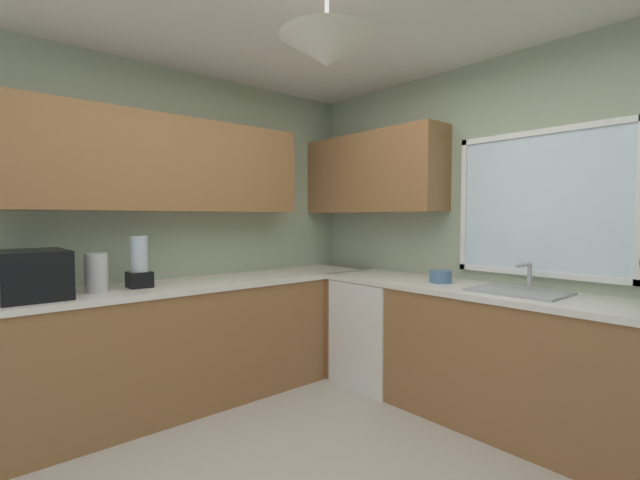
# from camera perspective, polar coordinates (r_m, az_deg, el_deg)

# --- Properties ---
(room_shell) EXTENTS (3.95, 3.68, 2.64)m
(room_shell) POSITION_cam_1_polar(r_m,az_deg,el_deg) (2.66, 2.51, 10.38)
(room_shell) COLOR #9EAD8E
(room_shell) RESTS_ON ground_plane
(counter_run_left) EXTENTS (0.65, 3.29, 0.92)m
(counter_run_left) POSITION_cam_1_polar(r_m,az_deg,el_deg) (3.55, -17.16, -12.63)
(counter_run_left) COLOR olive
(counter_run_left) RESTS_ON ground_plane
(counter_run_back) EXTENTS (3.04, 0.65, 0.92)m
(counter_run_back) POSITION_cam_1_polar(r_m,az_deg,el_deg) (3.27, 23.74, -14.09)
(counter_run_back) COLOR olive
(counter_run_back) RESTS_ON ground_plane
(dishwasher) EXTENTS (0.60, 0.60, 0.87)m
(dishwasher) POSITION_cam_1_polar(r_m,az_deg,el_deg) (3.87, 7.53, -11.59)
(dishwasher) COLOR white
(dishwasher) RESTS_ON ground_plane
(microwave) EXTENTS (0.48, 0.36, 0.29)m
(microwave) POSITION_cam_1_polar(r_m,az_deg,el_deg) (3.19, -33.05, -3.72)
(microwave) COLOR black
(microwave) RESTS_ON counter_run_left
(kettle) EXTENTS (0.14, 0.14, 0.26)m
(kettle) POSITION_cam_1_polar(r_m,az_deg,el_deg) (3.23, -26.82, -3.78)
(kettle) COLOR #B7B7BC
(kettle) RESTS_ON counter_run_left
(sink_assembly) EXTENTS (0.57, 0.40, 0.19)m
(sink_assembly) POSITION_cam_1_polar(r_m,az_deg,el_deg) (3.17, 24.21, -5.98)
(sink_assembly) COLOR #9EA0A5
(sink_assembly) RESTS_ON counter_run_back
(bowl) EXTENTS (0.16, 0.16, 0.09)m
(bowl) POSITION_cam_1_polar(r_m,az_deg,el_deg) (3.44, 15.27, -4.57)
(bowl) COLOR #4C7099
(bowl) RESTS_ON counter_run_back
(blender_appliance) EXTENTS (0.15, 0.15, 0.36)m
(blender_appliance) POSITION_cam_1_polar(r_m,az_deg,el_deg) (3.33, -22.24, -2.91)
(blender_appliance) COLOR black
(blender_appliance) RESTS_ON counter_run_left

